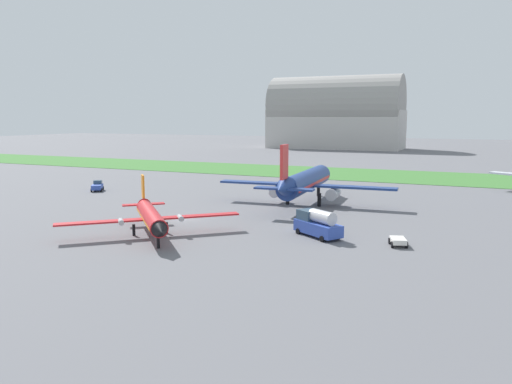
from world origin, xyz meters
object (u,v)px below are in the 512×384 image
object	(u,v)px
fuel_truck_midfield	(317,223)
pushback_tug_by_runway	(97,186)
baggage_cart_near_gate	(398,241)
airplane_foreground_turboprop	(151,216)
airplane_midfield_jet	(305,182)

from	to	relation	value
fuel_truck_midfield	pushback_tug_by_runway	size ratio (longest dim) A/B	1.68
baggage_cart_near_gate	pushback_tug_by_runway	distance (m)	62.52
airplane_foreground_turboprop	airplane_midfield_jet	distance (m)	29.85
airplane_foreground_turboprop	fuel_truck_midfield	size ratio (longest dim) A/B	2.50
pushback_tug_by_runway	airplane_midfield_jet	bearing A→B (deg)	-121.01
airplane_foreground_turboprop	pushback_tug_by_runway	distance (m)	41.29
airplane_midfield_jet	fuel_truck_midfield	distance (m)	22.34
fuel_truck_midfield	pushback_tug_by_runway	distance (m)	53.41
baggage_cart_near_gate	pushback_tug_by_runway	xyz separation A→B (m)	(-59.34, 19.68, 0.34)
airplane_foreground_turboprop	fuel_truck_midfield	world-z (taller)	airplane_foreground_turboprop
airplane_foreground_turboprop	airplane_midfield_jet	world-z (taller)	airplane_midfield_jet
pushback_tug_by_runway	fuel_truck_midfield	bearing A→B (deg)	-144.02
baggage_cart_near_gate	pushback_tug_by_runway	size ratio (longest dim) A/B	0.70
baggage_cart_near_gate	pushback_tug_by_runway	bearing A→B (deg)	-127.05
baggage_cart_near_gate	fuel_truck_midfield	world-z (taller)	fuel_truck_midfield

